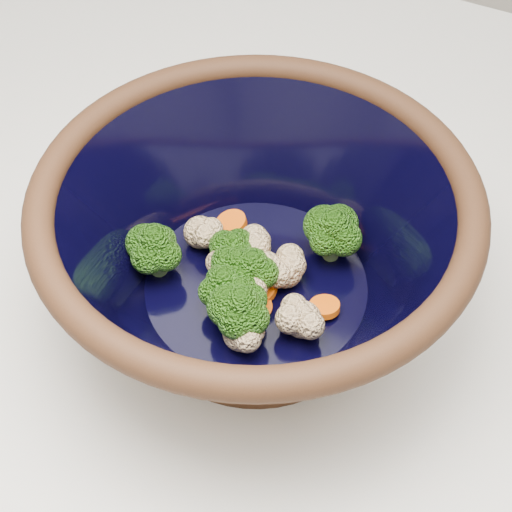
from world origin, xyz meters
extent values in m
cylinder|color=black|center=(-0.07, 0.03, 0.91)|extent=(0.20, 0.20, 0.01)
torus|color=black|center=(-0.07, 0.03, 1.04)|extent=(0.33, 0.33, 0.02)
cylinder|color=black|center=(-0.07, 0.03, 0.93)|extent=(0.19, 0.19, 0.00)
cylinder|color=#608442|center=(-0.06, 0.00, 0.94)|extent=(0.01, 0.01, 0.02)
ellipsoid|color=#3C7716|center=(-0.06, 0.00, 0.96)|extent=(0.04, 0.04, 0.03)
cylinder|color=#608442|center=(-0.09, 0.04, 0.94)|extent=(0.01, 0.01, 0.02)
ellipsoid|color=#3C7716|center=(-0.09, 0.04, 0.96)|extent=(0.03, 0.03, 0.03)
cylinder|color=#608442|center=(-0.15, 0.01, 0.94)|extent=(0.01, 0.01, 0.02)
ellipsoid|color=#3C7716|center=(-0.15, 0.01, 0.97)|extent=(0.05, 0.05, 0.04)
cylinder|color=#608442|center=(-0.02, 0.09, 0.94)|extent=(0.01, 0.01, 0.02)
ellipsoid|color=#3C7716|center=(-0.02, 0.09, 0.97)|extent=(0.05, 0.05, 0.04)
cylinder|color=#608442|center=(-0.08, 0.02, 0.94)|extent=(0.01, 0.01, 0.02)
ellipsoid|color=#3C7716|center=(-0.08, 0.02, 0.96)|extent=(0.04, 0.04, 0.03)
cylinder|color=#608442|center=(-0.07, 0.03, 0.94)|extent=(0.01, 0.01, 0.02)
ellipsoid|color=#3C7716|center=(-0.07, 0.03, 0.96)|extent=(0.04, 0.04, 0.03)
cylinder|color=#608442|center=(-0.08, 0.00, 0.94)|extent=(0.01, 0.01, 0.02)
ellipsoid|color=#3C7716|center=(-0.08, 0.00, 0.96)|extent=(0.04, 0.04, 0.03)
cylinder|color=#608442|center=(-0.05, -0.02, 0.94)|extent=(0.01, 0.01, 0.02)
ellipsoid|color=#3C7716|center=(-0.05, -0.02, 0.97)|extent=(0.04, 0.04, 0.04)
sphere|color=beige|center=(-0.07, 0.01, 0.95)|extent=(0.03, 0.03, 0.03)
sphere|color=beige|center=(-0.05, 0.05, 0.95)|extent=(0.03, 0.03, 0.03)
sphere|color=beige|center=(-0.09, 0.03, 0.95)|extent=(0.03, 0.03, 0.03)
sphere|color=beige|center=(-0.08, 0.05, 0.95)|extent=(0.03, 0.03, 0.03)
sphere|color=beige|center=(-0.05, -0.03, 0.95)|extent=(0.03, 0.03, 0.03)
sphere|color=beige|center=(-0.08, 0.04, 0.95)|extent=(0.03, 0.03, 0.03)
sphere|color=beige|center=(-0.01, 0.01, 0.95)|extent=(0.03, 0.03, 0.03)
sphere|color=beige|center=(-0.07, 0.03, 0.95)|extent=(0.03, 0.03, 0.03)
sphere|color=beige|center=(-0.07, 0.03, 0.95)|extent=(0.03, 0.03, 0.03)
sphere|color=beige|center=(-0.05, 0.05, 0.95)|extent=(0.03, 0.03, 0.03)
sphere|color=beige|center=(-0.13, 0.05, 0.95)|extent=(0.03, 0.03, 0.03)
sphere|color=beige|center=(-0.08, 0.04, 0.95)|extent=(0.03, 0.03, 0.03)
cylinder|color=#E85E0A|center=(-0.12, 0.08, 0.94)|extent=(0.03, 0.03, 0.01)
cylinder|color=#E85E0A|center=(-0.07, 0.02, 0.94)|extent=(0.03, 0.03, 0.01)
cylinder|color=#E85E0A|center=(-0.06, 0.01, 0.94)|extent=(0.03, 0.03, 0.01)
cylinder|color=#E85E0A|center=(-0.07, 0.04, 0.94)|extent=(0.03, 0.03, 0.01)
cylinder|color=#E85E0A|center=(-0.06, 0.03, 0.94)|extent=(0.03, 0.03, 0.01)
cylinder|color=#E85E0A|center=(0.00, 0.03, 0.94)|extent=(0.02, 0.02, 0.01)
camera|label=1|loc=(0.10, -0.29, 1.40)|focal=50.00mm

